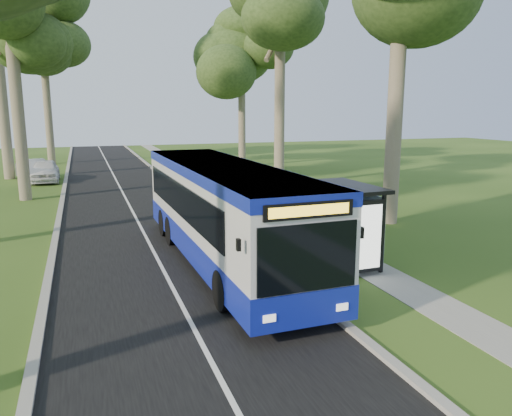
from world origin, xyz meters
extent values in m
plane|color=#304D18|center=(0.00, 0.00, 0.00)|extent=(120.00, 120.00, 0.00)
cube|color=black|center=(-3.50, 10.00, 0.01)|extent=(7.00, 100.00, 0.02)
cube|color=#9E9B93|center=(0.00, 10.00, 0.06)|extent=(0.25, 100.00, 0.12)
cube|color=#9E9B93|center=(-7.00, 10.00, 0.06)|extent=(0.25, 100.00, 0.12)
cube|color=white|center=(-3.50, 10.00, 0.02)|extent=(0.12, 100.00, 0.00)
cube|color=gray|center=(3.00, 10.00, 0.01)|extent=(1.50, 100.00, 0.02)
cube|color=silver|center=(-1.42, 2.61, 1.88)|extent=(2.95, 12.78, 3.02)
cube|color=#101E9B|center=(-1.42, 2.61, 0.79)|extent=(2.98, 12.81, 0.85)
cube|color=#101E9B|center=(-1.42, 2.61, 3.22)|extent=(2.98, 12.81, 0.34)
cube|color=black|center=(-1.42, -3.77, 2.01)|extent=(2.38, 0.11, 1.54)
cube|color=yellow|center=(-1.42, -3.80, 3.07)|extent=(1.91, 0.07, 0.23)
cube|color=black|center=(-1.42, -3.70, 0.53)|extent=(2.55, 0.18, 0.32)
cylinder|color=black|center=(-2.62, -1.31, 0.55)|extent=(0.32, 1.11, 1.10)
cylinder|color=black|center=(-0.21, -1.31, 0.55)|extent=(0.32, 1.11, 1.10)
cylinder|color=black|center=(-2.62, 6.32, 0.55)|extent=(0.32, 1.11, 1.10)
cylinder|color=black|center=(-0.21, 6.32, 0.55)|extent=(0.32, 1.11, 1.10)
cylinder|color=gray|center=(0.98, 0.96, 1.34)|extent=(0.09, 0.09, 2.68)
cube|color=navy|center=(0.98, 0.96, 2.31)|extent=(0.11, 0.38, 0.66)
cylinder|color=yellow|center=(0.95, 0.96, 2.47)|extent=(0.06, 0.23, 0.24)
cube|color=white|center=(0.98, 0.96, 1.55)|extent=(0.11, 0.33, 0.43)
cube|color=black|center=(3.05, -0.08, 1.30)|extent=(0.11, 0.11, 2.59)
cube|color=black|center=(3.05, 2.57, 1.30)|extent=(0.11, 0.11, 2.59)
cube|color=black|center=(2.41, 1.24, 2.66)|extent=(1.80, 3.21, 0.12)
cube|color=silver|center=(3.14, 1.24, 1.40)|extent=(0.11, 2.65, 2.07)
cube|color=black|center=(2.41, -0.21, 1.30)|extent=(1.09, 0.20, 2.28)
cube|color=white|center=(2.41, -0.29, 1.30)|extent=(0.88, 0.04, 2.02)
cube|color=black|center=(2.72, 1.55, 0.47)|extent=(0.45, 1.88, 0.06)
cylinder|color=black|center=(1.52, 2.20, 0.48)|extent=(0.53, 0.53, 0.96)
cylinder|color=black|center=(1.52, 2.20, 0.98)|extent=(0.58, 0.58, 0.05)
imported|color=white|center=(-8.35, 25.42, 0.80)|extent=(1.94, 4.73, 1.61)
imported|color=#ACAFB4|center=(-9.11, 25.81, 0.79)|extent=(2.95, 5.07, 1.58)
cylinder|color=#7A6B56|center=(-9.00, 18.00, 5.50)|extent=(0.67, 0.67, 11.00)
cylinder|color=#7A6B56|center=(-11.00, 28.00, 6.93)|extent=(0.76, 0.76, 13.87)
cylinder|color=#7A6B56|center=(-8.50, 38.00, 5.85)|extent=(0.69, 0.69, 11.71)
ellipsoid|color=#2B431A|center=(-8.50, 38.00, 12.04)|extent=(5.20, 5.20, 8.03)
cylinder|color=#7A6B56|center=(7.50, 6.00, 5.99)|extent=(0.70, 0.70, 11.98)
cylinder|color=#7A6B56|center=(6.80, 18.00, 5.74)|extent=(0.69, 0.69, 11.48)
ellipsoid|color=#2B431A|center=(6.80, 18.00, 11.81)|extent=(5.20, 5.20, 7.87)
cylinder|color=#7A6B56|center=(8.00, 30.00, 4.93)|extent=(0.64, 0.64, 9.86)
ellipsoid|color=#2B431A|center=(8.00, 30.00, 10.14)|extent=(5.20, 5.20, 6.76)
camera|label=1|loc=(-5.78, -13.25, 5.22)|focal=35.00mm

